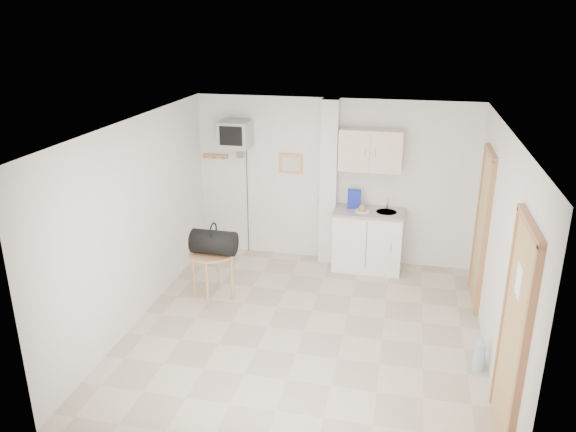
% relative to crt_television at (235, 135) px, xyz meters
% --- Properties ---
extents(ground, '(4.50, 4.50, 0.00)m').
position_rel_crt_television_xyz_m(ground, '(1.45, -2.02, -1.94)').
color(ground, '#BFB298').
rests_on(ground, ground).
extents(room_envelope, '(4.24, 4.54, 2.55)m').
position_rel_crt_television_xyz_m(room_envelope, '(1.69, -1.93, -0.40)').
color(room_envelope, white).
rests_on(room_envelope, ground).
extents(kitchenette, '(1.03, 0.58, 2.10)m').
position_rel_crt_television_xyz_m(kitchenette, '(2.02, -0.02, -1.13)').
color(kitchenette, white).
rests_on(kitchenette, ground).
extents(crt_television, '(0.44, 0.45, 2.15)m').
position_rel_crt_television_xyz_m(crt_television, '(0.00, 0.00, 0.00)').
color(crt_television, slate).
rests_on(crt_television, ground).
extents(round_table, '(0.60, 0.60, 0.68)m').
position_rel_crt_television_xyz_m(round_table, '(0.09, -1.47, -1.35)').
color(round_table, '#AD7A43').
rests_on(round_table, ground).
extents(duffel_bag, '(0.59, 0.34, 0.43)m').
position_rel_crt_television_xyz_m(duffel_bag, '(0.14, -1.50, -1.09)').
color(duffel_bag, black).
rests_on(duffel_bag, round_table).
extents(water_bottle, '(0.13, 0.13, 0.38)m').
position_rel_crt_television_xyz_m(water_bottle, '(3.43, -2.39, -1.77)').
color(water_bottle, '#97B5C9').
rests_on(water_bottle, ground).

